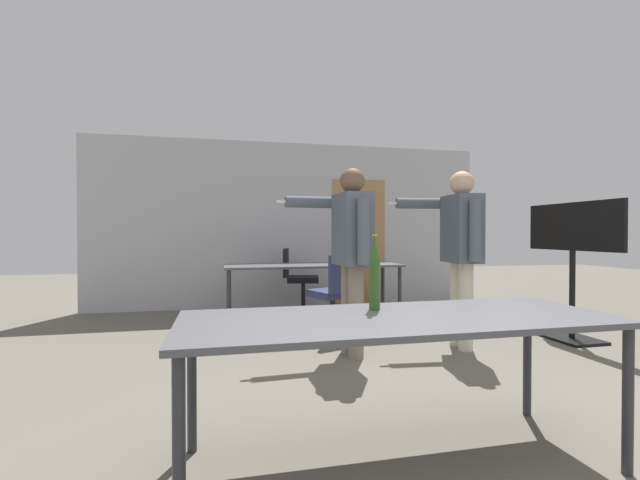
{
  "coord_description": "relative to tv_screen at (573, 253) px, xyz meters",
  "views": [
    {
      "loc": [
        -1.11,
        -1.5,
        1.16
      ],
      "look_at": [
        -0.23,
        2.34,
        1.1
      ],
      "focal_mm": 24.0,
      "sensor_mm": 36.0,
      "label": 1
    }
  ],
  "objects": [
    {
      "name": "back_wall",
      "position": [
        -2.57,
        2.91,
        0.35
      ],
      "size": [
        6.29,
        0.12,
        2.61
      ],
      "color": "#BCBCC1",
      "rests_on": "ground_plane"
    },
    {
      "name": "conference_table_near",
      "position": [
        -2.84,
        -1.9,
        -0.26
      ],
      "size": [
        2.17,
        0.81,
        0.74
      ],
      "color": "#4C4C51",
      "rests_on": "ground_plane"
    },
    {
      "name": "conference_table_far",
      "position": [
        -2.51,
        1.74,
        -0.27
      ],
      "size": [
        2.36,
        0.74,
        0.74
      ],
      "color": "#4C4C51",
      "rests_on": "ground_plane"
    },
    {
      "name": "tv_screen",
      "position": [
        0.0,
        0.0,
        0.0
      ],
      "size": [
        0.44,
        1.26,
        1.5
      ],
      "rotation": [
        0.0,
        0.0,
        -1.57
      ],
      "color": "black",
      "rests_on": "ground_plane"
    },
    {
      "name": "person_center_tall",
      "position": [
        -1.36,
        -0.0,
        0.13
      ],
      "size": [
        0.8,
        0.75,
        1.79
      ],
      "rotation": [
        0.0,
        0.0,
        1.46
      ],
      "color": "beige",
      "rests_on": "ground_plane"
    },
    {
      "name": "person_far_watching",
      "position": [
        -2.52,
        -0.02,
        0.12
      ],
      "size": [
        0.84,
        0.7,
        1.78
      ],
      "rotation": [
        0.0,
        0.0,
        1.62
      ],
      "color": "slate",
      "rests_on": "ground_plane"
    },
    {
      "name": "office_chair_far_right",
      "position": [
        -2.42,
        0.84,
        -0.52
      ],
      "size": [
        0.6,
        0.64,
        0.92
      ],
      "rotation": [
        0.0,
        0.0,
        0.35
      ],
      "color": "black",
      "rests_on": "ground_plane"
    },
    {
      "name": "office_chair_far_left",
      "position": [
        -2.59,
        2.43,
        -0.51
      ],
      "size": [
        0.6,
        0.55,
        0.93
      ],
      "rotation": [
        0.0,
        0.0,
        4.5
      ],
      "color": "black",
      "rests_on": "ground_plane"
    },
    {
      "name": "beer_bottle",
      "position": [
        -2.9,
        -1.7,
        -0.01
      ],
      "size": [
        0.06,
        0.06,
        0.41
      ],
      "color": "#2D511E",
      "rests_on": "conference_table_near"
    }
  ]
}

